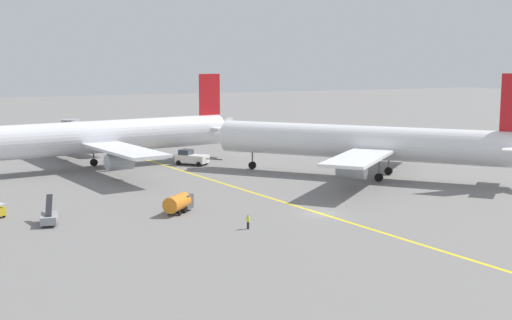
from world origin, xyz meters
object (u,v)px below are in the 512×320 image
ground_crew_marshaller_foreground (248,222)px  jet_bridge (85,130)px  gse_belt_loader_portside (49,217)px  airliner_at_gate_left (82,138)px  pushback_tug (191,158)px  airliner_being_pushed (366,143)px  gse_fuel_bowser_stubby (179,202)px

ground_crew_marshaller_foreground → jet_bridge: (-3.54, 73.74, 3.65)m
gse_belt_loader_portside → ground_crew_marshaller_foreground: size_ratio=3.13×
airliner_at_gate_left → pushback_tug: (19.08, -2.14, -4.21)m
gse_belt_loader_portside → airliner_being_pushed: bearing=12.8°
airliner_at_gate_left → airliner_being_pushed: bearing=-33.1°
gse_fuel_bowser_stubby → jet_bridge: 62.89m
gse_fuel_bowser_stubby → ground_crew_marshaller_foreground: 11.82m
gse_fuel_bowser_stubby → ground_crew_marshaller_foreground: gse_fuel_bowser_stubby is taller
airliner_being_pushed → ground_crew_marshaller_foreground: airliner_being_pushed is taller
gse_belt_loader_portside → jet_bridge: jet_bridge is taller
pushback_tug → gse_belt_loader_portside: pushback_tug is taller
gse_fuel_bowser_stubby → jet_bridge: size_ratio=0.25×
airliner_at_gate_left → gse_fuel_bowser_stubby: (4.37, -38.75, -4.17)m
pushback_tug → jet_bridge: size_ratio=0.40×
ground_crew_marshaller_foreground → jet_bridge: size_ratio=0.08×
airliner_being_pushed → jet_bridge: bearing=124.9°
airliner_at_gate_left → pushback_tug: airliner_at_gate_left is taller
ground_crew_marshaller_foreground → pushback_tug: bearing=77.8°
gse_belt_loader_portside → jet_bridge: 64.32m
airliner_at_gate_left → jet_bridge: size_ratio=3.16×
pushback_tug → airliner_at_gate_left: bearing=173.6°
airliner_being_pushed → ground_crew_marshaller_foreground: 39.57m
gse_belt_loader_portside → gse_fuel_bowser_stubby: size_ratio=1.05×
airliner_being_pushed → pushback_tug: (-21.34, 24.22, -4.24)m
gse_belt_loader_portside → ground_crew_marshaller_foreground: 23.09m
airliner_being_pushed → jet_bridge: 61.46m
gse_fuel_bowser_stubby → pushback_tug: bearing=68.1°
airliner_being_pushed → gse_fuel_bowser_stubby: size_ratio=9.35×
airliner_being_pushed → ground_crew_marshaller_foreground: (-31.61, -23.33, -4.69)m
gse_belt_loader_portside → gse_fuel_bowser_stubby: gse_belt_loader_portside is taller
jet_bridge → airliner_at_gate_left: bearing=-102.4°
jet_bridge → airliner_being_pushed: bearing=-55.1°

